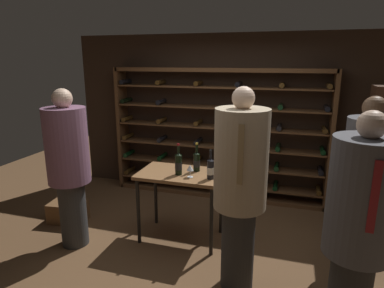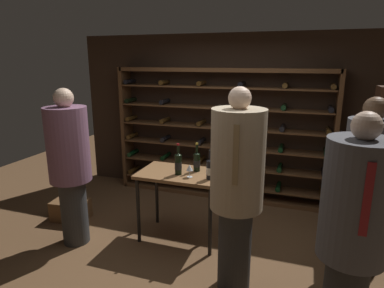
% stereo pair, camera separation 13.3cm
% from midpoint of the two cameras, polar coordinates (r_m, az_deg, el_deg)
% --- Properties ---
extents(ground_plane, '(9.77, 9.77, 0.00)m').
position_cam_midpoint_polar(ground_plane, '(4.16, 1.47, -17.69)').
color(ground_plane, brown).
extents(back_wall, '(5.29, 0.10, 2.61)m').
position_cam_midpoint_polar(back_wall, '(5.43, 7.61, 4.69)').
color(back_wall, '#332319').
rests_on(back_wall, ground).
extents(wine_rack, '(3.45, 0.32, 2.09)m').
position_cam_midpoint_polar(wine_rack, '(5.31, 5.61, 1.53)').
color(wine_rack, brown).
rests_on(wine_rack, ground).
extents(tasting_table, '(1.01, 0.64, 0.87)m').
position_cam_midpoint_polar(tasting_table, '(4.06, -1.03, -6.37)').
color(tasting_table, brown).
rests_on(tasting_table, ground).
extents(person_bystander_dark_jacket, '(0.46, 0.46, 1.87)m').
position_cam_midpoint_polar(person_bystander_dark_jacket, '(3.77, 28.72, -5.70)').
color(person_bystander_dark_jacket, '#252525').
rests_on(person_bystander_dark_jacket, ground).
extents(person_host_in_suit, '(0.48, 0.48, 1.90)m').
position_cam_midpoint_polar(person_host_in_suit, '(4.12, -19.54, -2.89)').
color(person_host_in_suit, '#323232').
rests_on(person_host_in_suit, ground).
extents(person_guest_blue_shirt, '(0.48, 0.49, 1.88)m').
position_cam_midpoint_polar(person_guest_blue_shirt, '(2.71, 27.36, -12.85)').
color(person_guest_blue_shirt, '#282828').
rests_on(person_guest_blue_shirt, ground).
extents(person_guest_plum_blouse, '(0.49, 0.50, 1.98)m').
position_cam_midpoint_polar(person_guest_plum_blouse, '(3.10, 8.98, -6.77)').
color(person_guest_plum_blouse, '#303030').
rests_on(person_guest_plum_blouse, ground).
extents(wine_crate, '(0.52, 0.39, 0.28)m').
position_cam_midpoint_polar(wine_crate, '(5.05, -19.48, -10.65)').
color(wine_crate, brown).
rests_on(wine_crate, ground).
extents(wine_bottle_amber_reserve, '(0.08, 0.08, 0.35)m').
position_cam_midpoint_polar(wine_bottle_amber_reserve, '(3.78, 4.10, -4.30)').
color(wine_bottle_amber_reserve, black).
rests_on(wine_bottle_amber_reserve, tasting_table).
extents(wine_bottle_black_capsule, '(0.08, 0.08, 0.38)m').
position_cam_midpoint_polar(wine_bottle_black_capsule, '(3.92, -1.42, -3.40)').
color(wine_bottle_black_capsule, black).
rests_on(wine_bottle_black_capsule, tasting_table).
extents(wine_bottle_red_label, '(0.08, 0.08, 0.36)m').
position_cam_midpoint_polar(wine_bottle_red_label, '(4.04, 1.77, -3.01)').
color(wine_bottle_red_label, black).
rests_on(wine_bottle_red_label, tasting_table).
extents(wine_glass_stemmed_right, '(0.08, 0.08, 0.15)m').
position_cam_midpoint_polar(wine_glass_stemmed_right, '(3.83, 0.58, -4.19)').
color(wine_glass_stemmed_right, silver).
rests_on(wine_glass_stemmed_right, tasting_table).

